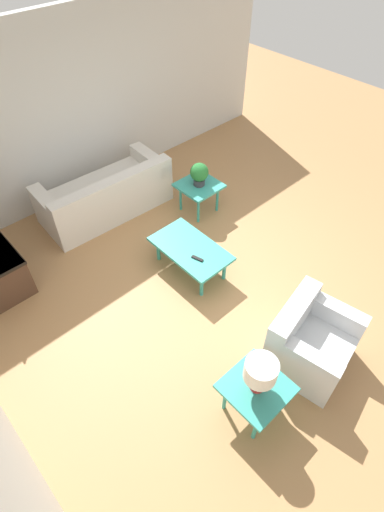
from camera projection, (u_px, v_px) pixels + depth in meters
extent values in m
plane|color=#A87A4C|center=(226.00, 278.00, 5.38)|extent=(14.00, 14.00, 0.00)
cube|color=silver|center=(85.00, 105.00, 5.96)|extent=(0.12, 7.20, 2.70)
cube|color=silver|center=(106.00, 198.00, 6.21)|extent=(0.97, 2.01, 0.46)
cube|color=silver|center=(114.00, 189.00, 5.76)|extent=(0.29, 1.98, 0.30)
cube|color=silver|center=(150.00, 160.00, 6.37)|extent=(0.89, 0.24, 0.20)
cube|color=silver|center=(47.00, 205.00, 5.58)|extent=(0.89, 0.24, 0.20)
cube|color=silver|center=(311.00, 349.00, 4.38)|extent=(0.92, 0.99, 0.43)
cube|color=silver|center=(294.00, 315.00, 4.22)|extent=(0.36, 0.88, 0.36)
cube|color=silver|center=(303.00, 357.00, 3.95)|extent=(0.79, 0.30, 0.24)
cube|color=silver|center=(331.00, 311.00, 4.34)|extent=(0.79, 0.30, 0.24)
cube|color=teal|center=(190.00, 249.00, 5.23)|extent=(1.07, 0.62, 0.04)
cylinder|color=teal|center=(224.00, 269.00, 5.25)|extent=(0.05, 0.05, 0.36)
cylinder|color=teal|center=(181.00, 236.00, 5.69)|extent=(0.05, 0.05, 0.36)
cylinder|color=teal|center=(202.00, 285.00, 5.06)|extent=(0.05, 0.05, 0.36)
cylinder|color=teal|center=(158.00, 250.00, 5.50)|extent=(0.05, 0.05, 0.36)
cube|color=teal|center=(199.00, 186.00, 6.04)|extent=(0.59, 0.59, 0.04)
cylinder|color=teal|center=(217.00, 199.00, 6.20)|extent=(0.04, 0.04, 0.45)
cylinder|color=teal|center=(199.00, 187.00, 6.41)|extent=(0.04, 0.04, 0.45)
cylinder|color=teal|center=(198.00, 210.00, 6.02)|extent=(0.04, 0.04, 0.45)
cylinder|color=teal|center=(181.00, 198.00, 6.22)|extent=(0.04, 0.04, 0.45)
cube|color=teal|center=(256.00, 388.00, 3.81)|extent=(0.59, 0.59, 0.04)
cylinder|color=teal|center=(282.00, 400.00, 3.97)|extent=(0.04, 0.04, 0.45)
cylinder|color=teal|center=(252.00, 372.00, 4.18)|extent=(0.04, 0.04, 0.45)
cylinder|color=teal|center=(256.00, 428.00, 3.78)|extent=(0.04, 0.04, 0.45)
cylinder|color=teal|center=(225.00, 398.00, 3.99)|extent=(0.04, 0.04, 0.45)
cylinder|color=#333338|center=(199.00, 182.00, 5.99)|extent=(0.17, 0.17, 0.10)
sphere|color=#236B2D|center=(199.00, 172.00, 5.86)|extent=(0.27, 0.27, 0.27)
cylinder|color=red|center=(258.00, 382.00, 3.71)|extent=(0.14, 0.14, 0.22)
cylinder|color=white|center=(261.00, 370.00, 3.56)|extent=(0.31, 0.31, 0.21)
cube|color=black|center=(197.00, 258.00, 5.07)|extent=(0.16, 0.08, 0.02)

